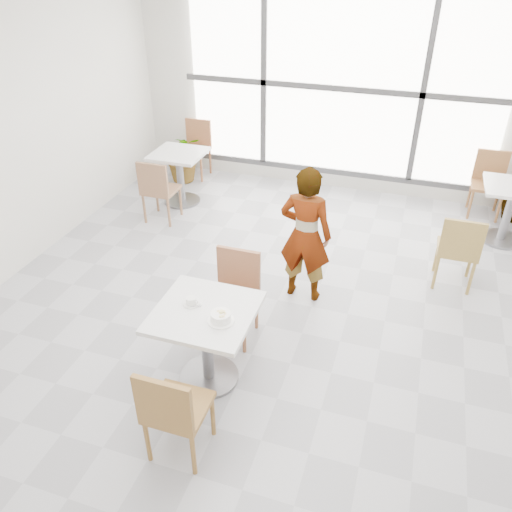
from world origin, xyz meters
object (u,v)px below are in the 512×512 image
(bg_chair_right_near, at_px, (459,248))
(bg_table_left, at_px, (180,170))
(chair_near, at_px, (173,409))
(main_table, at_px, (206,332))
(bg_chair_right_far, at_px, (489,179))
(person, at_px, (305,235))
(chair_far, at_px, (235,289))
(bg_chair_left_near, at_px, (158,187))
(bg_table_right, at_px, (510,206))
(coffee_cup, at_px, (191,302))
(oatmeal_bowl, at_px, (221,317))
(plant_left, at_px, (184,157))
(bg_chair_left_far, at_px, (196,144))

(bg_chair_right_near, bearing_deg, bg_table_left, -15.15)
(chair_near, xyz_separation_m, bg_table_left, (-1.80, 3.91, -0.01))
(main_table, distance_m, chair_near, 0.81)
(main_table, bearing_deg, bg_chair_right_far, 59.75)
(person, bearing_deg, main_table, 74.22)
(chair_near, height_order, chair_far, same)
(bg_table_left, height_order, bg_chair_right_near, bg_chair_right_near)
(chair_near, xyz_separation_m, bg_chair_left_near, (-1.81, 3.27, 0.00))
(person, bearing_deg, bg_chair_left_near, -22.19)
(bg_table_right, xyz_separation_m, bg_chair_right_far, (-0.21, 0.74, 0.01))
(bg_table_right, bearing_deg, coffee_cup, -129.44)
(bg_chair_left_near, bearing_deg, bg_table_right, -168.31)
(main_table, relative_size, oatmeal_bowl, 3.81)
(bg_table_left, distance_m, bg_chair_right_far, 4.24)
(chair_far, distance_m, plant_left, 3.73)
(person, bearing_deg, bg_chair_right_near, -154.32)
(bg_table_left, relative_size, bg_chair_right_far, 0.86)
(chair_far, distance_m, person, 0.94)
(oatmeal_bowl, relative_size, person, 0.14)
(chair_far, bearing_deg, bg_chair_right_far, 55.17)
(main_table, relative_size, chair_near, 0.92)
(bg_chair_right_far, bearing_deg, bg_chair_left_far, 180.00)
(chair_far, height_order, bg_chair_left_far, same)
(main_table, bearing_deg, chair_near, -84.07)
(bg_table_right, distance_m, plant_left, 4.62)
(main_table, height_order, chair_far, chair_far)
(bg_chair_right_near, bearing_deg, main_table, 46.50)
(chair_near, relative_size, plant_left, 1.14)
(chair_near, bearing_deg, coffee_cup, -75.61)
(person, bearing_deg, plant_left, -41.30)
(chair_far, height_order, coffee_cup, chair_far)
(chair_far, height_order, oatmeal_bowl, chair_far)
(oatmeal_bowl, distance_m, bg_chair_right_near, 2.87)
(chair_near, relative_size, person, 0.59)
(bg_chair_right_near, bearing_deg, bg_table_right, -115.78)
(bg_table_left, xyz_separation_m, bg_chair_left_near, (-0.01, -0.64, 0.01))
(main_table, height_order, bg_table_right, same)
(coffee_cup, xyz_separation_m, bg_chair_right_near, (2.13, 2.07, -0.28))
(oatmeal_bowl, bearing_deg, bg_chair_right_near, 50.21)
(bg_table_right, bearing_deg, chair_near, -121.20)
(main_table, xyz_separation_m, bg_table_left, (-1.72, 3.11, -0.04))
(chair_near, xyz_separation_m, bg_chair_right_far, (2.31, 4.91, 0.00))
(coffee_cup, xyz_separation_m, bg_table_right, (2.74, 3.33, -0.29))
(bg_chair_left_far, relative_size, bg_chair_right_near, 1.00)
(plant_left, bearing_deg, person, -43.79)
(plant_left, bearing_deg, chair_near, -65.85)
(chair_near, relative_size, bg_chair_left_far, 1.00)
(oatmeal_bowl, xyz_separation_m, bg_chair_left_far, (-2.08, 4.20, -0.29))
(bg_chair_right_near, distance_m, bg_chair_right_far, 2.04)
(bg_chair_right_far, bearing_deg, chair_near, -115.22)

